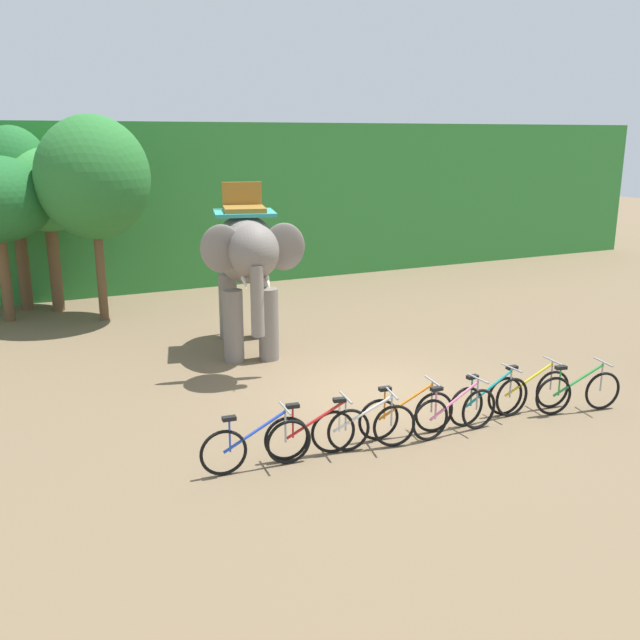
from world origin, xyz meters
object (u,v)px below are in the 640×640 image
bike_green (578,392)px  tree_left (93,178)px  bike_pink (455,413)px  bike_yellow (529,391)px  tree_far_right (47,191)px  bike_blue (256,445)px  bike_teal (489,400)px  tree_center_left (14,181)px  bike_white (364,427)px  bike_red (318,433)px  elephant (247,257)px  bike_orange (406,414)px

bike_green → tree_left: bearing=122.9°
bike_pink → bike_yellow: (1.80, 0.26, 0.00)m
tree_far_right → bike_blue: bearing=-81.5°
tree_far_right → bike_teal: size_ratio=2.63×
tree_left → bike_green: 12.71m
tree_left → bike_blue: size_ratio=3.12×
bike_teal → bike_blue: bearing=179.8°
bike_pink → tree_far_right: bearing=113.5°
bike_pink → bike_teal: same height
tree_center_left → bike_blue: size_ratio=2.97×
bike_pink → bike_green: same height
tree_left → bike_white: 10.85m
bike_pink → bike_red: bearing=174.0°
bike_pink → bike_teal: (0.87, 0.21, 0.00)m
tree_far_right → elephant: 7.11m
tree_far_right → bike_teal: bearing=-62.6°
bike_blue → bike_red: same height
elephant → bike_blue: (-1.84, -5.48, -1.82)m
bike_blue → bike_red: size_ratio=1.00×
tree_center_left → elephant: bearing=-56.5°
elephant → bike_blue: bearing=-108.5°
bike_yellow → bike_green: 0.87m
elephant → bike_orange: bearing=-81.6°
bike_orange → bike_white: bearing=-169.9°
bike_red → bike_yellow: same height
bike_red → bike_teal: (3.25, -0.04, 0.00)m
bike_yellow → tree_far_right: bearing=121.0°
bike_orange → bike_yellow: same height
bike_white → bike_teal: same height
bike_orange → bike_yellow: bearing=-0.6°
bike_green → bike_blue: bearing=176.6°
bike_blue → bike_white: (1.76, -0.09, 0.00)m
bike_blue → bike_pink: same height
tree_center_left → bike_yellow: 14.63m
bike_orange → bike_teal: size_ratio=1.00×
bike_blue → bike_yellow: bearing=0.5°
tree_far_right → bike_blue: 12.03m
bike_blue → bike_green: bearing=-3.4°
bike_red → bike_pink: (2.38, -0.25, 0.00)m
tree_center_left → bike_white: (4.27, -12.14, -3.21)m
bike_red → bike_white: 0.75m
bike_blue → bike_yellow: size_ratio=1.00×
bike_orange → bike_green: bearing=-7.4°
bike_white → bike_teal: 2.51m
tree_center_left → bike_orange: (5.15, -11.99, -3.21)m
bike_red → bike_orange: same height
bike_yellow → bike_red: bearing=-179.8°
bike_orange → bike_red: bearing=-178.5°
tree_far_right → bike_teal: (5.98, -11.55, -2.95)m
bike_blue → bike_pink: size_ratio=1.00×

